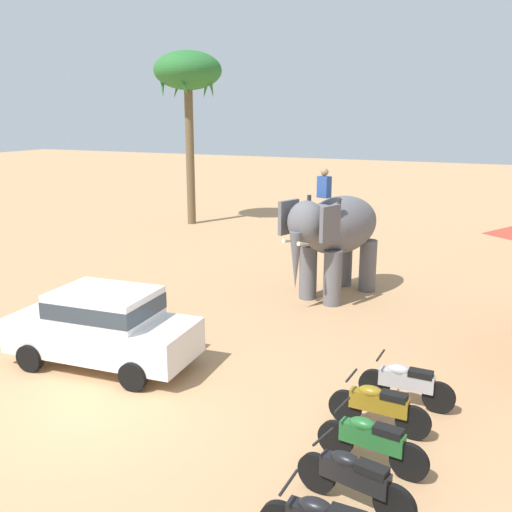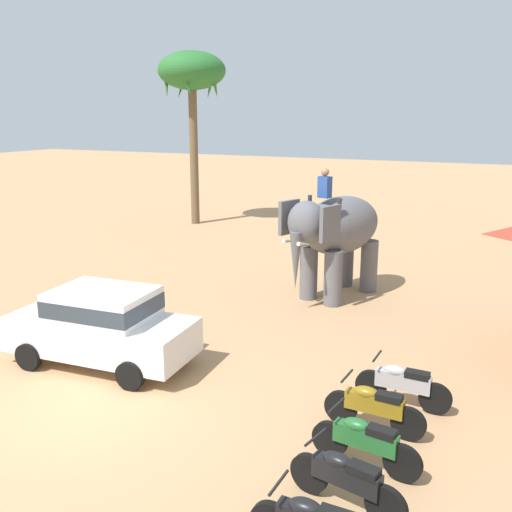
{
  "view_description": "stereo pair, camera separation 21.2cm",
  "coord_description": "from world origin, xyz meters",
  "px_view_note": "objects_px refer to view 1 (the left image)",
  "views": [
    {
      "loc": [
        6.83,
        -7.46,
        5.37
      ],
      "look_at": [
        0.43,
        6.32,
        1.6
      ],
      "focal_mm": 40.54,
      "sensor_mm": 36.0,
      "label": 1
    },
    {
      "loc": [
        7.02,
        -7.37,
        5.37
      ],
      "look_at": [
        0.43,
        6.32,
        1.6
      ],
      "focal_mm": 40.54,
      "sensor_mm": 36.0,
      "label": 2
    }
  ],
  "objects_px": {
    "elephant_with_mahout": "(335,231)",
    "motorcycle_mid_row": "(354,478)",
    "car_sedan_foreground": "(104,324)",
    "motorcycle_fourth_in_row": "(371,440)",
    "motorcycle_end_of_row": "(406,383)",
    "motorcycle_far_in_row": "(379,406)",
    "palm_tree_near_hut": "(188,76)"
  },
  "relations": [
    {
      "from": "elephant_with_mahout",
      "to": "motorcycle_mid_row",
      "type": "bearing_deg",
      "value": -70.85
    },
    {
      "from": "car_sedan_foreground",
      "to": "motorcycle_fourth_in_row",
      "type": "xyz_separation_m",
      "value": [
        6.21,
        -1.3,
        -0.46
      ]
    },
    {
      "from": "car_sedan_foreground",
      "to": "motorcycle_end_of_row",
      "type": "relative_size",
      "value": 2.34
    },
    {
      "from": "elephant_with_mahout",
      "to": "motorcycle_fourth_in_row",
      "type": "xyz_separation_m",
      "value": [
        3.16,
        -8.09,
        -1.53
      ]
    },
    {
      "from": "car_sedan_foreground",
      "to": "elephant_with_mahout",
      "type": "height_order",
      "value": "elephant_with_mahout"
    },
    {
      "from": "elephant_with_mahout",
      "to": "motorcycle_far_in_row",
      "type": "bearing_deg",
      "value": -66.68
    },
    {
      "from": "car_sedan_foreground",
      "to": "motorcycle_fourth_in_row",
      "type": "height_order",
      "value": "car_sedan_foreground"
    },
    {
      "from": "car_sedan_foreground",
      "to": "palm_tree_near_hut",
      "type": "relative_size",
      "value": 0.51
    },
    {
      "from": "motorcycle_fourth_in_row",
      "to": "motorcycle_far_in_row",
      "type": "xyz_separation_m",
      "value": [
        -0.15,
        1.13,
        0.0
      ]
    },
    {
      "from": "motorcycle_fourth_in_row",
      "to": "car_sedan_foreground",
      "type": "bearing_deg",
      "value": 168.13
    },
    {
      "from": "motorcycle_mid_row",
      "to": "motorcycle_end_of_row",
      "type": "distance_m",
      "value": 3.24
    },
    {
      "from": "car_sedan_foreground",
      "to": "motorcycle_mid_row",
      "type": "height_order",
      "value": "car_sedan_foreground"
    },
    {
      "from": "motorcycle_mid_row",
      "to": "palm_tree_near_hut",
      "type": "bearing_deg",
      "value": 126.93
    },
    {
      "from": "car_sedan_foreground",
      "to": "motorcycle_far_in_row",
      "type": "bearing_deg",
      "value": -1.7
    },
    {
      "from": "elephant_with_mahout",
      "to": "motorcycle_end_of_row",
      "type": "relative_size",
      "value": 2.23
    },
    {
      "from": "motorcycle_fourth_in_row",
      "to": "palm_tree_near_hut",
      "type": "distance_m",
      "value": 22.07
    },
    {
      "from": "motorcycle_mid_row",
      "to": "motorcycle_far_in_row",
      "type": "xyz_separation_m",
      "value": [
        -0.17,
        2.16,
        0.0
      ]
    },
    {
      "from": "elephant_with_mahout",
      "to": "motorcycle_far_in_row",
      "type": "height_order",
      "value": "elephant_with_mahout"
    },
    {
      "from": "motorcycle_far_in_row",
      "to": "palm_tree_near_hut",
      "type": "xyz_separation_m",
      "value": [
        -12.98,
        15.33,
        6.61
      ]
    },
    {
      "from": "motorcycle_end_of_row",
      "to": "palm_tree_near_hut",
      "type": "distance_m",
      "value": 20.55
    },
    {
      "from": "motorcycle_end_of_row",
      "to": "palm_tree_near_hut",
      "type": "height_order",
      "value": "palm_tree_near_hut"
    },
    {
      "from": "car_sedan_foreground",
      "to": "motorcycle_far_in_row",
      "type": "height_order",
      "value": "car_sedan_foreground"
    },
    {
      "from": "motorcycle_end_of_row",
      "to": "car_sedan_foreground",
      "type": "bearing_deg",
      "value": -171.87
    },
    {
      "from": "car_sedan_foreground",
      "to": "palm_tree_near_hut",
      "type": "xyz_separation_m",
      "value": [
        -6.93,
        15.15,
        6.14
      ]
    },
    {
      "from": "motorcycle_fourth_in_row",
      "to": "palm_tree_near_hut",
      "type": "bearing_deg",
      "value": 128.6
    },
    {
      "from": "motorcycle_fourth_in_row",
      "to": "motorcycle_far_in_row",
      "type": "bearing_deg",
      "value": 97.78
    },
    {
      "from": "palm_tree_near_hut",
      "to": "motorcycle_fourth_in_row",
      "type": "bearing_deg",
      "value": -51.4
    },
    {
      "from": "motorcycle_end_of_row",
      "to": "motorcycle_mid_row",
      "type": "bearing_deg",
      "value": -91.68
    },
    {
      "from": "motorcycle_far_in_row",
      "to": "palm_tree_near_hut",
      "type": "bearing_deg",
      "value": 130.26
    },
    {
      "from": "motorcycle_fourth_in_row",
      "to": "motorcycle_end_of_row",
      "type": "xyz_separation_m",
      "value": [
        0.11,
        2.21,
        0.0
      ]
    },
    {
      "from": "motorcycle_mid_row",
      "to": "motorcycle_far_in_row",
      "type": "distance_m",
      "value": 2.17
    },
    {
      "from": "motorcycle_fourth_in_row",
      "to": "motorcycle_end_of_row",
      "type": "height_order",
      "value": "same"
    }
  ]
}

